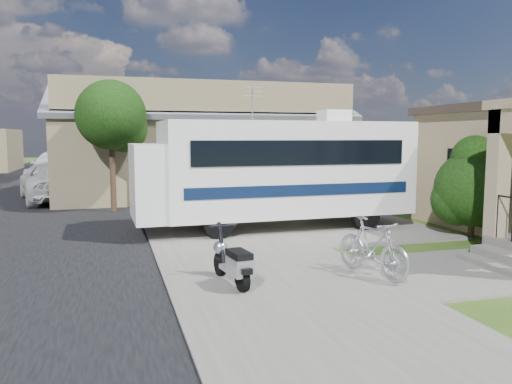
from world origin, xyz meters
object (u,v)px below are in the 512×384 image
object	(u,v)px
shrub	(473,185)
van	(58,168)
pickup_truck	(57,182)
scooter	(233,263)
garden_hose	(477,253)
bicycle	(372,250)
motorhome	(276,169)

from	to	relation	value
shrub	van	world-z (taller)	shrub
pickup_truck	van	bearing A→B (deg)	-97.04
shrub	scooter	bearing A→B (deg)	-159.86
garden_hose	shrub	bearing A→B (deg)	53.38
scooter	bicycle	size ratio (longest dim) A/B	0.85
shrub	bicycle	world-z (taller)	shrub
motorhome	van	size ratio (longest dim) A/B	1.24
motorhome	bicycle	world-z (taller)	motorhome
bicycle	pickup_truck	distance (m)	15.42
motorhome	bicycle	bearing A→B (deg)	-90.34
van	bicycle	bearing A→B (deg)	-66.64
shrub	garden_hose	xyz separation A→B (m)	(-1.43, -1.92, -1.29)
motorhome	pickup_truck	bearing A→B (deg)	126.60
scooter	pickup_truck	bearing A→B (deg)	98.84
pickup_truck	garden_hose	xyz separation A→B (m)	(9.84, -13.01, -0.70)
scooter	garden_hose	distance (m)	5.74
motorhome	bicycle	xyz separation A→B (m)	(0.10, -5.32, -1.18)
bicycle	garden_hose	xyz separation A→B (m)	(3.07, 0.84, -0.46)
shrub	scooter	world-z (taller)	shrub
motorhome	shrub	size ratio (longest dim) A/B	2.94
pickup_truck	van	xyz separation A→B (m)	(-0.62, 7.46, 0.14)
shrub	bicycle	size ratio (longest dim) A/B	1.49
shrub	pickup_truck	bearing A→B (deg)	135.46
scooter	pickup_truck	distance (m)	14.32
motorhome	scooter	bearing A→B (deg)	-117.40
bicycle	van	bearing A→B (deg)	94.31
bicycle	scooter	bearing A→B (deg)	161.79
motorhome	van	xyz separation A→B (m)	(-7.30, 15.99, -0.79)
shrub	bicycle	xyz separation A→B (m)	(-4.49, -2.76, -0.83)
motorhome	pickup_truck	size ratio (longest dim) A/B	1.40
motorhome	scooter	distance (m)	5.89
pickup_truck	bicycle	bearing A→B (deg)	104.24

